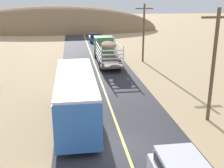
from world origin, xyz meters
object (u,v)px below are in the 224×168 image
Objects in this scene: livestock_truck at (105,48)px; bus at (76,96)px; car_far at (94,38)px; power_pole_near at (214,63)px; power_pole_mid at (144,31)px.

bus reaches higher than livestock_truck.
power_pole_near is at bearing -82.26° from car_far.
bus is at bearing 172.44° from power_pole_near.
power_pole_near is at bearing -90.00° from power_pole_mid.
power_pole_mid is at bearing 62.53° from bus.
bus is 1.38× the size of power_pole_mid.
power_pole_near reaches higher than power_pole_mid.
livestock_truck is at bearing 76.99° from bus.
livestock_truck is 0.97× the size of bus.
power_pole_near reaches higher than livestock_truck.
livestock_truck is 18.40m from bus.
power_pole_near is at bearing -75.94° from livestock_truck.
power_pole_mid is (4.92, -17.84, 3.23)m from car_far.
car_far is at bearing 90.45° from livestock_truck.
power_pole_mid is (-0.00, 18.36, -0.12)m from power_pole_near.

